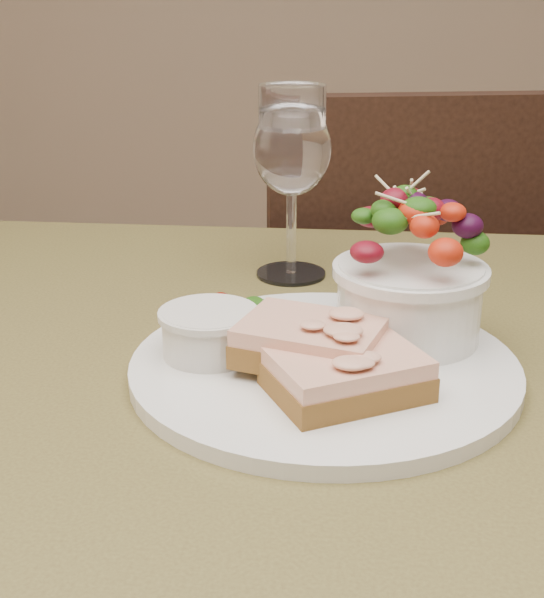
# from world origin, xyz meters

# --- Properties ---
(cafe_table) EXTENTS (0.80, 0.80, 0.75)m
(cafe_table) POSITION_xyz_m (0.00, 0.00, 0.65)
(cafe_table) COLOR #4C4220
(cafe_table) RESTS_ON ground
(chair_far) EXTENTS (0.49, 0.49, 0.90)m
(chair_far) POSITION_xyz_m (0.12, 0.66, 0.29)
(chair_far) COLOR black
(chair_far) RESTS_ON ground
(dinner_plate) EXTENTS (0.29, 0.29, 0.01)m
(dinner_plate) POSITION_xyz_m (0.03, 0.00, 0.76)
(dinner_plate) COLOR white
(dinner_plate) RESTS_ON cafe_table
(sandwich_front) EXTENTS (0.13, 0.11, 0.03)m
(sandwich_front) POSITION_xyz_m (0.05, -0.05, 0.78)
(sandwich_front) COLOR #513415
(sandwich_front) RESTS_ON dinner_plate
(sandwich_back) EXTENTS (0.12, 0.10, 0.03)m
(sandwich_back) POSITION_xyz_m (0.03, -0.01, 0.78)
(sandwich_back) COLOR #513415
(sandwich_back) RESTS_ON dinner_plate
(ramekin) EXTENTS (0.07, 0.07, 0.04)m
(ramekin) POSITION_xyz_m (-0.05, 0.01, 0.78)
(ramekin) COLOR silver
(ramekin) RESTS_ON dinner_plate
(salad_bowl) EXTENTS (0.11, 0.11, 0.13)m
(salad_bowl) POSITION_xyz_m (0.10, 0.05, 0.82)
(salad_bowl) COLOR white
(salad_bowl) RESTS_ON dinner_plate
(garnish) EXTENTS (0.05, 0.04, 0.02)m
(garnish) POSITION_xyz_m (-0.05, 0.09, 0.77)
(garnish) COLOR #123409
(garnish) RESTS_ON dinner_plate
(wine_glass) EXTENTS (0.08, 0.08, 0.18)m
(wine_glass) POSITION_xyz_m (-0.01, 0.23, 0.87)
(wine_glass) COLOR white
(wine_glass) RESTS_ON cafe_table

